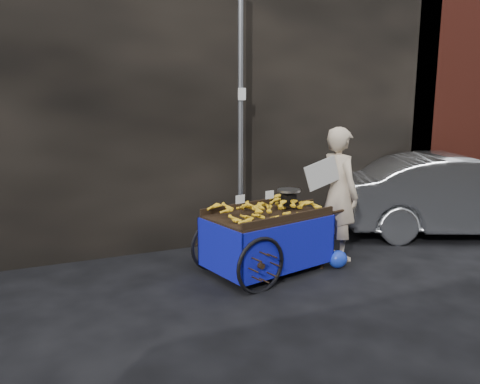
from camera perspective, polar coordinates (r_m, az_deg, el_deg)
name	(u,v)px	position (r m, az deg, el deg)	size (l,w,h in m)	color
ground	(259,277)	(6.31, 2.33, -10.31)	(80.00, 80.00, 0.00)	black
building_wall	(216,89)	(8.43, -2.96, 12.39)	(13.50, 2.00, 5.00)	black
street_pole	(241,120)	(7.19, 0.07, 8.71)	(0.12, 0.10, 4.00)	slate
banana_cart	(264,220)	(6.30, 2.96, -3.49)	(2.31, 1.41, 1.17)	black
vendor	(339,194)	(6.94, 11.93, -0.21)	(0.91, 0.75, 1.94)	#C6B093
plastic_bag	(338,259)	(6.74, 11.84, -8.02)	(0.28, 0.22, 0.25)	#1935BE
parked_car	(462,195)	(8.96, 25.39, -0.34)	(1.48, 4.23, 1.39)	#B8BBC0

